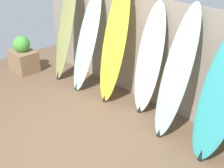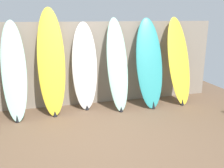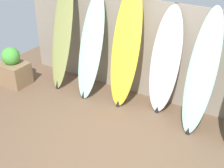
# 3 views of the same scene
# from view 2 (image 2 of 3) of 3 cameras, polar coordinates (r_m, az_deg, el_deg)

# --- Properties ---
(ground) EXTENTS (7.68, 7.68, 0.00)m
(ground) POSITION_cam_2_polar(r_m,az_deg,el_deg) (3.91, -1.45, -14.07)
(ground) COLOR brown
(fence_back) EXTENTS (6.08, 0.11, 1.80)m
(fence_back) POSITION_cam_2_polar(r_m,az_deg,el_deg) (5.47, -6.64, 4.52)
(fence_back) COLOR gray
(fence_back) RESTS_ON ground
(surfboard_seafoam_1) EXTENTS (0.48, 0.71, 1.85)m
(surfboard_seafoam_1) POSITION_cam_2_polar(r_m,az_deg,el_deg) (5.02, -21.49, 2.72)
(surfboard_seafoam_1) COLOR #9ED6BC
(surfboard_seafoam_1) RESTS_ON ground
(surfboard_yellow_2) EXTENTS (0.54, 0.57, 2.09)m
(surfboard_yellow_2) POSITION_cam_2_polar(r_m,az_deg,el_deg) (5.00, -13.70, 4.79)
(surfboard_yellow_2) COLOR yellow
(surfboard_yellow_2) RESTS_ON ground
(surfboard_white_3) EXTENTS (0.55, 0.46, 1.81)m
(surfboard_white_3) POSITION_cam_2_polar(r_m,az_deg,el_deg) (5.22, -6.29, 3.95)
(surfboard_white_3) COLOR white
(surfboard_white_3) RESTS_ON ground
(surfboard_seafoam_4) EXTENTS (0.44, 0.70, 1.90)m
(surfboard_seafoam_4) POSITION_cam_2_polar(r_m,az_deg,el_deg) (5.19, 1.23, 4.49)
(surfboard_seafoam_4) COLOR #9ED6BC
(surfboard_seafoam_4) RESTS_ON ground
(surfboard_teal_5) EXTENTS (0.64, 0.77, 1.89)m
(surfboard_teal_5) POSITION_cam_2_polar(r_m,az_deg,el_deg) (5.43, 8.51, 4.76)
(surfboard_teal_5) COLOR teal
(surfboard_teal_5) RESTS_ON ground
(surfboard_yellow_6) EXTENTS (0.59, 0.70, 1.90)m
(surfboard_yellow_6) POSITION_cam_2_polar(r_m,az_deg,el_deg) (5.75, 15.02, 5.05)
(surfboard_yellow_6) COLOR yellow
(surfboard_yellow_6) RESTS_ON ground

